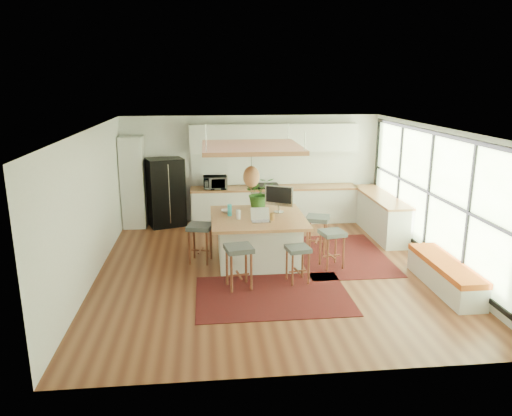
{
  "coord_description": "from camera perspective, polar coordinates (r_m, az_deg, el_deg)",
  "views": [
    {
      "loc": [
        -1.15,
        -8.69,
        3.55
      ],
      "look_at": [
        -0.2,
        0.5,
        1.1
      ],
      "focal_mm": 33.92,
      "sensor_mm": 36.0,
      "label": 1
    }
  ],
  "objects": [
    {
      "name": "island_plant",
      "position": [
        10.13,
        0.39,
        1.4
      ],
      "size": [
        0.72,
        0.78,
        0.53
      ],
      "primitive_type": "imported",
      "rotation": [
        0.0,
        0.0,
        0.19
      ],
      "color": "#1E4C19",
      "rests_on": "island"
    },
    {
      "name": "ceiling",
      "position": [
        8.8,
        1.65,
        9.31
      ],
      "size": [
        7.0,
        7.0,
        0.0
      ],
      "primitive_type": "plane",
      "rotation": [
        3.14,
        0.0,
        0.0
      ],
      "color": "white",
      "rests_on": "ground"
    },
    {
      "name": "right_counter_base",
      "position": [
        11.85,
        14.45,
        -0.84
      ],
      "size": [
        0.6,
        2.5,
        0.88
      ],
      "primitive_type": "cube",
      "color": "silver",
      "rests_on": "floor"
    },
    {
      "name": "microwave",
      "position": [
        12.06,
        -4.83,
        3.18
      ],
      "size": [
        0.59,
        0.34,
        0.39
      ],
      "primitive_type": "imported",
      "rotation": [
        0.0,
        0.0,
        0.04
      ],
      "color": "#A5A5AA",
      "rests_on": "back_counter_top"
    },
    {
      "name": "range",
      "position": [
        12.34,
        1.03,
        0.54
      ],
      "size": [
        0.76,
        0.62,
        1.0
      ],
      "primitive_type": null,
      "color": "#A5A5AA",
      "rests_on": "floor"
    },
    {
      "name": "stool_right_front",
      "position": [
        9.54,
        8.92,
        -4.89
      ],
      "size": [
        0.52,
        0.52,
        0.74
      ],
      "primitive_type": null,
      "rotation": [
        0.0,
        0.0,
        1.77
      ],
      "color": "#3E4445",
      "rests_on": "floor"
    },
    {
      "name": "back_counter_base",
      "position": [
        12.38,
        2.17,
        0.3
      ],
      "size": [
        4.2,
        0.6,
        0.88
      ],
      "primitive_type": "cube",
      "color": "silver",
      "rests_on": "floor"
    },
    {
      "name": "pantry",
      "position": [
        12.24,
        -14.26,
        2.97
      ],
      "size": [
        0.55,
        0.6,
        2.25
      ],
      "primitive_type": "cube",
      "color": "silver",
      "rests_on": "floor"
    },
    {
      "name": "stool_left_side",
      "position": [
        9.76,
        -6.58,
        -4.36
      ],
      "size": [
        0.56,
        0.56,
        0.78
      ],
      "primitive_type": null,
      "rotation": [
        0.0,
        0.0,
        -1.81
      ],
      "color": "#3E4445",
      "rests_on": "floor"
    },
    {
      "name": "wall_left",
      "position": [
        9.2,
        -18.91,
        0.21
      ],
      "size": [
        0.0,
        7.0,
        7.0
      ],
      "primitive_type": "plane",
      "rotation": [
        1.57,
        0.0,
        1.57
      ],
      "color": "silver",
      "rests_on": "ground"
    },
    {
      "name": "island",
      "position": [
        9.73,
        0.21,
        -3.62
      ],
      "size": [
        1.85,
        1.85,
        0.93
      ],
      "primitive_type": null,
      "color": "#995936",
      "rests_on": "floor"
    },
    {
      "name": "fridge",
      "position": [
        12.2,
        -10.6,
        2.17
      ],
      "size": [
        1.01,
        0.89,
        1.7
      ],
      "primitive_type": null,
      "rotation": [
        0.0,
        0.0,
        0.32
      ],
      "color": "black",
      "rests_on": "floor"
    },
    {
      "name": "right_counter_top",
      "position": [
        11.74,
        14.6,
        1.32
      ],
      "size": [
        0.64,
        2.54,
        0.05
      ],
      "primitive_type": "cube",
      "color": "#995936",
      "rests_on": "right_counter_base"
    },
    {
      "name": "island_bottle_0",
      "position": [
        9.62,
        -3.11,
        -0.37
      ],
      "size": [
        0.07,
        0.07,
        0.19
      ],
      "primitive_type": "cylinder",
      "color": "#37C8DE",
      "rests_on": "island"
    },
    {
      "name": "rug_right",
      "position": [
        10.32,
        10.04,
        -5.48
      ],
      "size": [
        1.8,
        2.6,
        0.01
      ],
      "primitive_type": "cube",
      "color": "black",
      "rests_on": "floor"
    },
    {
      "name": "floor",
      "position": [
        9.45,
        1.53,
        -7.2
      ],
      "size": [
        7.0,
        7.0,
        0.0
      ],
      "primitive_type": "plane",
      "color": "#562818",
      "rests_on": "ground"
    },
    {
      "name": "stool_right_back",
      "position": [
        10.32,
        7.21,
        -3.3
      ],
      "size": [
        0.6,
        0.6,
        0.79
      ],
      "primitive_type": null,
      "rotation": [
        0.0,
        0.0,
        1.21
      ],
      "color": "#3E4445",
      "rests_on": "floor"
    },
    {
      "name": "island_bottle_2",
      "position": [
        9.31,
        1.94,
        -0.88
      ],
      "size": [
        0.07,
        0.07,
        0.19
      ],
      "primitive_type": "cylinder",
      "color": "olive",
      "rests_on": "island"
    },
    {
      "name": "backsplash",
      "position": [
        12.48,
        2.02,
        4.69
      ],
      "size": [
        4.2,
        0.02,
        0.8
      ],
      "primitive_type": "cube",
      "color": "white",
      "rests_on": "wall_back"
    },
    {
      "name": "wall_right",
      "position": [
        9.98,
        20.42,
        1.18
      ],
      "size": [
        0.0,
        7.0,
        7.0
      ],
      "primitive_type": "plane",
      "rotation": [
        1.57,
        0.0,
        -1.57
      ],
      "color": "silver",
      "rests_on": "ground"
    },
    {
      "name": "rug_near",
      "position": [
        8.36,
        1.99,
        -10.25
      ],
      "size": [
        2.6,
        1.8,
        0.01
      ],
      "primitive_type": "cube",
      "color": "black",
      "rests_on": "floor"
    },
    {
      "name": "window_bench",
      "position": [
        9.15,
        21.38,
        -7.35
      ],
      "size": [
        0.52,
        2.0,
        0.5
      ],
      "primitive_type": null,
      "color": "silver",
      "rests_on": "floor"
    },
    {
      "name": "ceiling_panel",
      "position": [
        9.25,
        -0.55,
        5.52
      ],
      "size": [
        1.86,
        1.86,
        0.8
      ],
      "primitive_type": null,
      "color": "#995936",
      "rests_on": "ceiling"
    },
    {
      "name": "stool_near_left",
      "position": [
        8.51,
        -2.02,
        -7.19
      ],
      "size": [
        0.53,
        0.53,
        0.78
      ],
      "primitive_type": null,
      "rotation": [
        0.0,
        0.0,
        0.18
      ],
      "color": "#3E4445",
      "rests_on": "floor"
    },
    {
      "name": "upper_cabinets",
      "position": [
        12.21,
        2.16,
        8.26
      ],
      "size": [
        4.2,
        0.34,
        0.7
      ],
      "primitive_type": "cube",
      "color": "silver",
      "rests_on": "wall_back"
    },
    {
      "name": "stool_near_right",
      "position": [
        8.77,
        4.93,
        -6.55
      ],
      "size": [
        0.46,
        0.46,
        0.68
      ],
      "primitive_type": null,
      "rotation": [
        0.0,
        0.0,
        0.17
      ],
      "color": "#3E4445",
      "rests_on": "floor"
    },
    {
      "name": "monitor",
      "position": [
        9.83,
        2.71,
        0.94
      ],
      "size": [
        0.64,
        0.49,
        0.56
      ],
      "primitive_type": null,
      "rotation": [
        0.0,
        0.0,
        -0.51
      ],
      "color": "#A5A5AA",
      "rests_on": "island"
    },
    {
      "name": "laptop",
      "position": [
        9.21,
        0.56,
        -0.9
      ],
      "size": [
        0.37,
        0.39,
        0.27
      ],
      "primitive_type": null,
      "rotation": [
        0.0,
        0.0,
        0.03
      ],
      "color": "#A5A5AA",
      "rests_on": "island"
    },
    {
      "name": "wall_back",
      "position": [
        12.44,
        -0.51,
        4.66
      ],
      "size": [
        6.5,
        0.0,
        6.5
      ],
      "primitive_type": "plane",
      "rotation": [
        1.57,
        0.0,
        0.0
      ],
      "color": "silver",
      "rests_on": "ground"
    },
    {
      "name": "window_wall",
      "position": [
        9.96,
        20.3,
        1.46
      ],
      "size": [
        0.1,
        6.2,
        2.6
      ],
      "primitive_type": null,
      "color": "black",
      "rests_on": "wall_right"
    },
    {
      "name": "wall_front",
      "position": [
        5.75,
        6.16,
        -7.72
      ],
      "size": [
        6.5,
        0.0,
        6.5
      ],
      "primitive_type": "plane",
      "rotation": [
        -1.57,
        0.0,
        0.0
      ],
      "color": "silver",
      "rests_on": "ground"
    },
    {
      "name": "back_counter_top",
      "position": [
        12.28,
        2.19,
        2.38
      ],
      "size": [
        4.24,
        0.64,
        0.05
      ],
      "primitive_type": "cube",
      "color": "#995936",
      "rests_on": "back_counter_base"
    },
    {
      "name": "island_bottle_1",
      "position": [
        9.39,
        -2.12,
        -0.75
      ],
      "size": [
        0.07,
        0.07,
        0.19
      ],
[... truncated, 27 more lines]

